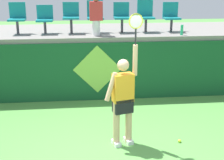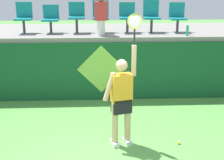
{
  "view_description": "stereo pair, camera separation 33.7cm",
  "coord_description": "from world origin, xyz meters",
  "px_view_note": "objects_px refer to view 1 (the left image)",
  "views": [
    {
      "loc": [
        -0.49,
        -5.22,
        3.15
      ],
      "look_at": [
        0.15,
        1.1,
        1.16
      ],
      "focal_mm": 52.84,
      "sensor_mm": 36.0,
      "label": 1
    },
    {
      "loc": [
        -0.15,
        -5.24,
        3.15
      ],
      "look_at": [
        0.15,
        1.1,
        1.16
      ],
      "focal_mm": 52.84,
      "sensor_mm": 36.0,
      "label": 2
    }
  ],
  "objects_px": {
    "stadium_chair_2": "(71,15)",
    "stadium_chair_4": "(122,15)",
    "tennis_player": "(123,97)",
    "water_bottle": "(182,30)",
    "stadium_chair_0": "(17,17)",
    "stadium_chair_3": "(95,15)",
    "stadium_chair_6": "(171,15)",
    "stadium_chair_5": "(146,14)",
    "spectator_0": "(96,14)",
    "stadium_chair_1": "(45,18)",
    "tennis_ball": "(179,141)"
  },
  "relations": [
    {
      "from": "stadium_chair_2",
      "to": "stadium_chair_4",
      "type": "xyz_separation_m",
      "value": [
        1.4,
        0.0,
        -0.01
      ]
    },
    {
      "from": "tennis_player",
      "to": "water_bottle",
      "type": "xyz_separation_m",
      "value": [
        1.94,
        2.73,
        0.83
      ]
    },
    {
      "from": "tennis_player",
      "to": "stadium_chair_0",
      "type": "height_order",
      "value": "tennis_player"
    },
    {
      "from": "stadium_chair_3",
      "to": "stadium_chair_6",
      "type": "distance_m",
      "value": 2.14
    },
    {
      "from": "tennis_player",
      "to": "stadium_chair_2",
      "type": "relative_size",
      "value": 3.06
    },
    {
      "from": "tennis_player",
      "to": "stadium_chair_5",
      "type": "distance_m",
      "value": 3.74
    },
    {
      "from": "stadium_chair_0",
      "to": "spectator_0",
      "type": "bearing_deg",
      "value": -12.03
    },
    {
      "from": "stadium_chair_1",
      "to": "stadium_chair_2",
      "type": "relative_size",
      "value": 0.92
    },
    {
      "from": "stadium_chair_5",
      "to": "tennis_player",
      "type": "bearing_deg",
      "value": -107.6
    },
    {
      "from": "stadium_chair_2",
      "to": "stadium_chair_6",
      "type": "bearing_deg",
      "value": 0.07
    },
    {
      "from": "tennis_ball",
      "to": "stadium_chair_2",
      "type": "relative_size",
      "value": 0.08
    },
    {
      "from": "tennis_player",
      "to": "stadium_chair_6",
      "type": "height_order",
      "value": "tennis_player"
    },
    {
      "from": "stadium_chair_1",
      "to": "stadium_chair_2",
      "type": "distance_m",
      "value": 0.71
    },
    {
      "from": "stadium_chair_2",
      "to": "stadium_chair_3",
      "type": "xyz_separation_m",
      "value": [
        0.66,
        0.01,
        0.01
      ]
    },
    {
      "from": "water_bottle",
      "to": "stadium_chair_3",
      "type": "distance_m",
      "value": 2.39
    },
    {
      "from": "tennis_ball",
      "to": "spectator_0",
      "type": "height_order",
      "value": "spectator_0"
    },
    {
      "from": "stadium_chair_1",
      "to": "stadium_chair_5",
      "type": "distance_m",
      "value": 2.78
    },
    {
      "from": "stadium_chair_4",
      "to": "stadium_chair_6",
      "type": "bearing_deg",
      "value": 0.12
    },
    {
      "from": "stadium_chair_6",
      "to": "spectator_0",
      "type": "distance_m",
      "value": 2.19
    },
    {
      "from": "stadium_chair_0",
      "to": "tennis_ball",
      "type": "bearing_deg",
      "value": -44.07
    },
    {
      "from": "stadium_chair_6",
      "to": "stadium_chair_1",
      "type": "bearing_deg",
      "value": -179.94
    },
    {
      "from": "tennis_ball",
      "to": "stadium_chair_0",
      "type": "distance_m",
      "value": 5.39
    },
    {
      "from": "stadium_chair_2",
      "to": "stadium_chair_4",
      "type": "height_order",
      "value": "stadium_chair_2"
    },
    {
      "from": "stadium_chair_4",
      "to": "stadium_chair_5",
      "type": "height_order",
      "value": "stadium_chair_5"
    },
    {
      "from": "stadium_chair_5",
      "to": "tennis_ball",
      "type": "bearing_deg",
      "value": -89.04
    },
    {
      "from": "tennis_ball",
      "to": "stadium_chair_2",
      "type": "bearing_deg",
      "value": 121.68
    },
    {
      "from": "tennis_ball",
      "to": "stadium_chair_0",
      "type": "bearing_deg",
      "value": 135.93
    },
    {
      "from": "stadium_chair_4",
      "to": "stadium_chair_6",
      "type": "xyz_separation_m",
      "value": [
        1.4,
        0.0,
        -0.02
      ]
    },
    {
      "from": "stadium_chair_6",
      "to": "water_bottle",
      "type": "bearing_deg",
      "value": -78.85
    },
    {
      "from": "tennis_ball",
      "to": "spectator_0",
      "type": "relative_size",
      "value": 0.06
    },
    {
      "from": "spectator_0",
      "to": "stadium_chair_1",
      "type": "bearing_deg",
      "value": 162.12
    },
    {
      "from": "tennis_ball",
      "to": "stadium_chair_3",
      "type": "height_order",
      "value": "stadium_chair_3"
    },
    {
      "from": "tennis_ball",
      "to": "stadium_chair_6",
      "type": "height_order",
      "value": "stadium_chair_6"
    },
    {
      "from": "stadium_chair_6",
      "to": "stadium_chair_5",
      "type": "bearing_deg",
      "value": 179.64
    },
    {
      "from": "stadium_chair_0",
      "to": "stadium_chair_5",
      "type": "xyz_separation_m",
      "value": [
        3.51,
        0.0,
        0.02
      ]
    },
    {
      "from": "stadium_chair_4",
      "to": "spectator_0",
      "type": "xyz_separation_m",
      "value": [
        -0.74,
        -0.44,
        0.08
      ]
    },
    {
      "from": "water_bottle",
      "to": "stadium_chair_3",
      "type": "xyz_separation_m",
      "value": [
        -2.27,
        0.65,
        0.35
      ]
    },
    {
      "from": "stadium_chair_1",
      "to": "stadium_chair_5",
      "type": "xyz_separation_m",
      "value": [
        2.78,
        0.01,
        0.06
      ]
    },
    {
      "from": "stadium_chair_0",
      "to": "spectator_0",
      "type": "height_order",
      "value": "spectator_0"
    },
    {
      "from": "tennis_player",
      "to": "stadium_chair_4",
      "type": "relative_size",
      "value": 3.11
    },
    {
      "from": "stadium_chair_1",
      "to": "tennis_player",
      "type": "bearing_deg",
      "value": -63.21
    },
    {
      "from": "stadium_chair_5",
      "to": "spectator_0",
      "type": "xyz_separation_m",
      "value": [
        -1.41,
        -0.45,
        0.06
      ]
    },
    {
      "from": "stadium_chair_4",
      "to": "stadium_chair_5",
      "type": "relative_size",
      "value": 0.93
    },
    {
      "from": "tennis_ball",
      "to": "tennis_player",
      "type": "bearing_deg",
      "value": 176.45
    },
    {
      "from": "water_bottle",
      "to": "stadium_chair_1",
      "type": "bearing_deg",
      "value": 169.92
    },
    {
      "from": "tennis_ball",
      "to": "stadium_chair_1",
      "type": "relative_size",
      "value": 0.09
    },
    {
      "from": "tennis_player",
      "to": "water_bottle",
      "type": "relative_size",
      "value": 9.27
    },
    {
      "from": "tennis_player",
      "to": "stadium_chair_6",
      "type": "distance_m",
      "value": 4.0
    },
    {
      "from": "stadium_chair_4",
      "to": "stadium_chair_6",
      "type": "height_order",
      "value": "stadium_chair_4"
    },
    {
      "from": "stadium_chair_2",
      "to": "stadium_chair_4",
      "type": "distance_m",
      "value": 1.4
    }
  ]
}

